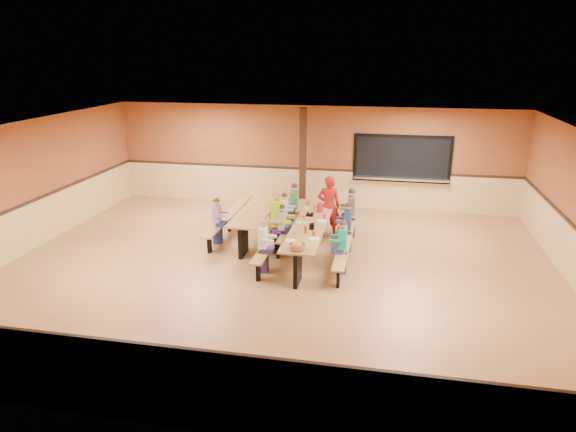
# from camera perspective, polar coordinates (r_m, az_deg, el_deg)

# --- Properties ---
(ground) EXTENTS (12.00, 12.00, 0.00)m
(ground) POSITION_cam_1_polar(r_m,az_deg,el_deg) (11.14, -1.22, -6.01)
(ground) COLOR #946038
(ground) RESTS_ON ground
(room_envelope) EXTENTS (12.04, 10.04, 3.02)m
(room_envelope) POSITION_cam_1_polar(r_m,az_deg,el_deg) (10.87, -1.24, -2.68)
(room_envelope) COLOR brown
(room_envelope) RESTS_ON ground
(kitchen_pass_through) EXTENTS (2.78, 0.28, 1.38)m
(kitchen_pass_through) POSITION_cam_1_polar(r_m,az_deg,el_deg) (15.21, 12.53, 6.01)
(kitchen_pass_through) COLOR black
(kitchen_pass_through) RESTS_ON ground
(structural_post) EXTENTS (0.18, 0.18, 3.00)m
(structural_post) POSITION_cam_1_polar(r_m,az_deg,el_deg) (14.85, 1.65, 6.19)
(structural_post) COLOR black
(structural_post) RESTS_ON ground
(cafeteria_table_main) EXTENTS (1.91, 3.70, 0.74)m
(cafeteria_table_main) POSITION_cam_1_polar(r_m,az_deg,el_deg) (11.75, 2.43, -1.96)
(cafeteria_table_main) COLOR olive
(cafeteria_table_main) RESTS_ON ground
(cafeteria_table_second) EXTENTS (1.91, 3.70, 0.74)m
(cafeteria_table_second) POSITION_cam_1_polar(r_m,az_deg,el_deg) (13.21, -3.16, 0.30)
(cafeteria_table_second) COLOR olive
(cafeteria_table_second) RESTS_ON ground
(seated_child_white_left) EXTENTS (0.35, 0.28, 1.17)m
(seated_child_white_left) POSITION_cam_1_polar(r_m,az_deg,el_deg) (10.85, -2.80, -3.36)
(seated_child_white_left) COLOR white
(seated_child_white_left) RESTS_ON ground
(seated_adult_yellow) EXTENTS (0.48, 0.39, 1.44)m
(seated_adult_yellow) POSITION_cam_1_polar(r_m,az_deg,el_deg) (12.04, -1.26, -0.46)
(seated_adult_yellow) COLOR #ABD214
(seated_adult_yellow) RESTS_ON ground
(seated_child_grey_left) EXTENTS (0.33, 0.27, 1.13)m
(seated_child_grey_left) POSITION_cam_1_polar(r_m,az_deg,el_deg) (12.90, -0.43, 0.09)
(seated_child_grey_left) COLOR silver
(seated_child_grey_left) RESTS_ON ground
(seated_child_teal_right) EXTENTS (0.35, 0.28, 1.16)m
(seated_child_teal_right) POSITION_cam_1_polar(r_m,az_deg,el_deg) (10.85, 6.06, -3.45)
(seated_child_teal_right) COLOR #13927F
(seated_child_teal_right) RESTS_ON ground
(seated_child_navy_right) EXTENTS (0.35, 0.29, 1.18)m
(seated_child_navy_right) POSITION_cam_1_polar(r_m,az_deg,el_deg) (12.02, 6.63, -1.28)
(seated_child_navy_right) COLOR navy
(seated_child_navy_right) RESTS_ON ground
(seated_child_char_right) EXTENTS (0.38, 0.31, 1.23)m
(seated_child_char_right) POSITION_cam_1_polar(r_m,az_deg,el_deg) (13.02, 7.03, 0.34)
(seated_child_char_right) COLOR #4C5256
(seated_child_char_right) RESTS_ON ground
(seated_child_purple_sec) EXTENTS (0.33, 0.27, 1.14)m
(seated_child_purple_sec) POSITION_cam_1_polar(r_m,az_deg,el_deg) (12.57, -7.87, -0.57)
(seated_child_purple_sec) COLOR #9B6497
(seated_child_purple_sec) RESTS_ON ground
(seated_child_green_sec) EXTENTS (0.38, 0.31, 1.23)m
(seated_child_green_sec) POSITION_cam_1_polar(r_m,az_deg,el_deg) (13.41, 0.71, 1.00)
(seated_child_green_sec) COLOR #3C7E48
(seated_child_green_sec) RESTS_ON ground
(seated_child_tan_sec) EXTENTS (0.33, 0.27, 1.12)m
(seated_child_tan_sec) POSITION_cam_1_polar(r_m,az_deg,el_deg) (11.96, -0.67, -1.38)
(seated_child_tan_sec) COLOR #A69488
(seated_child_tan_sec) RESTS_ON ground
(standing_woman) EXTENTS (0.62, 0.45, 1.57)m
(standing_woman) POSITION_cam_1_polar(r_m,az_deg,el_deg) (12.95, 4.54, 1.12)
(standing_woman) COLOR #A31712
(standing_woman) RESTS_ON ground
(punch_pitcher) EXTENTS (0.16, 0.16, 0.22)m
(punch_pitcher) POSITION_cam_1_polar(r_m,az_deg,el_deg) (12.57, 3.55, 0.93)
(punch_pitcher) COLOR red
(punch_pitcher) RESTS_ON cafeteria_table_main
(chip_bowl) EXTENTS (0.32, 0.32, 0.15)m
(chip_bowl) POSITION_cam_1_polar(r_m,az_deg,el_deg) (10.19, 1.03, -3.38)
(chip_bowl) COLOR orange
(chip_bowl) RESTS_ON cafeteria_table_main
(napkin_dispenser) EXTENTS (0.10, 0.14, 0.13)m
(napkin_dispenser) POSITION_cam_1_polar(r_m,az_deg,el_deg) (11.37, 2.68, -1.15)
(napkin_dispenser) COLOR black
(napkin_dispenser) RESTS_ON cafeteria_table_main
(condiment_mustard) EXTENTS (0.06, 0.06, 0.17)m
(condiment_mustard) POSITION_cam_1_polar(r_m,az_deg,el_deg) (11.60, 1.63, -0.64)
(condiment_mustard) COLOR yellow
(condiment_mustard) RESTS_ON cafeteria_table_main
(condiment_ketchup) EXTENTS (0.06, 0.06, 0.17)m
(condiment_ketchup) POSITION_cam_1_polar(r_m,az_deg,el_deg) (11.10, 1.96, -1.51)
(condiment_ketchup) COLOR #B2140F
(condiment_ketchup) RESTS_ON cafeteria_table_main
(table_paddle) EXTENTS (0.16, 0.16, 0.56)m
(table_paddle) POSITION_cam_1_polar(r_m,az_deg,el_deg) (12.27, 2.45, 0.64)
(table_paddle) COLOR black
(table_paddle) RESTS_ON cafeteria_table_main
(place_settings) EXTENTS (0.65, 3.30, 0.11)m
(place_settings) POSITION_cam_1_polar(r_m,az_deg,el_deg) (11.66, 2.45, -0.71)
(place_settings) COLOR beige
(place_settings) RESTS_ON cafeteria_table_main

